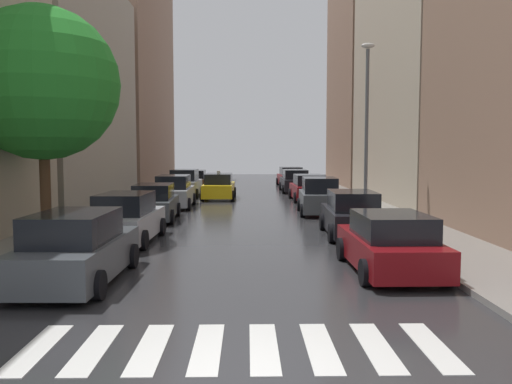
{
  "coord_description": "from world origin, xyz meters",
  "views": [
    {
      "loc": [
        0.19,
        -7.15,
        3.16
      ],
      "look_at": [
        0.58,
        15.95,
        1.29
      ],
      "focal_mm": 37.18,
      "sensor_mm": 36.0,
      "label": 1
    }
  ],
  "objects_px": {
    "parked_car_left_nearest": "(77,250)",
    "parked_car_right_third": "(319,197)",
    "parked_car_right_nearest": "(390,244)",
    "taxi_midroad": "(219,187)",
    "street_tree_left": "(42,84)",
    "parked_car_left_sixth": "(195,181)",
    "parked_car_right_fourth": "(309,188)",
    "parked_car_left_third": "(154,203)",
    "parked_car_right_fifth": "(295,181)",
    "parked_car_right_second": "(352,215)",
    "parked_car_right_sixth": "(291,177)",
    "parked_car_left_second": "(127,219)",
    "parked_car_left_fourth": "(174,192)",
    "lamp_post_right": "(367,118)",
    "parked_car_left_fifth": "(185,184)"
  },
  "relations": [
    {
      "from": "parked_car_left_nearest",
      "to": "parked_car_right_third",
      "type": "relative_size",
      "value": 1.13
    },
    {
      "from": "parked_car_right_nearest",
      "to": "taxi_midroad",
      "type": "xyz_separation_m",
      "value": [
        -5.47,
        20.31,
        0.04
      ]
    },
    {
      "from": "street_tree_left",
      "to": "parked_car_left_sixth",
      "type": "bearing_deg",
      "value": 82.61
    },
    {
      "from": "parked_car_right_third",
      "to": "street_tree_left",
      "type": "xyz_separation_m",
      "value": [
        -10.45,
        -7.42,
        4.53
      ]
    },
    {
      "from": "parked_car_right_nearest",
      "to": "parked_car_right_fourth",
      "type": "relative_size",
      "value": 0.98
    },
    {
      "from": "parked_car_left_third",
      "to": "taxi_midroad",
      "type": "xyz_separation_m",
      "value": [
        2.32,
        10.22,
        0.0
      ]
    },
    {
      "from": "parked_car_right_fourth",
      "to": "parked_car_right_fifth",
      "type": "relative_size",
      "value": 0.93
    },
    {
      "from": "parked_car_right_fifth",
      "to": "parked_car_left_third",
      "type": "bearing_deg",
      "value": 153.55
    },
    {
      "from": "parked_car_right_second",
      "to": "parked_car_right_fifth",
      "type": "relative_size",
      "value": 0.92
    },
    {
      "from": "parked_car_left_sixth",
      "to": "taxi_midroad",
      "type": "distance_m",
      "value": 7.27
    },
    {
      "from": "parked_car_right_sixth",
      "to": "parked_car_right_third",
      "type": "bearing_deg",
      "value": 176.6
    },
    {
      "from": "parked_car_left_second",
      "to": "parked_car_left_fourth",
      "type": "relative_size",
      "value": 1.0
    },
    {
      "from": "parked_car_left_second",
      "to": "parked_car_right_second",
      "type": "bearing_deg",
      "value": -79.98
    },
    {
      "from": "parked_car_left_sixth",
      "to": "lamp_post_right",
      "type": "relative_size",
      "value": 0.58
    },
    {
      "from": "parked_car_right_fifth",
      "to": "parked_car_right_second",
      "type": "bearing_deg",
      "value": -179.74
    },
    {
      "from": "parked_car_left_fourth",
      "to": "parked_car_left_fifth",
      "type": "xyz_separation_m",
      "value": [
        -0.17,
        6.49,
        0.03
      ]
    },
    {
      "from": "parked_car_left_fourth",
      "to": "street_tree_left",
      "type": "relative_size",
      "value": 0.57
    },
    {
      "from": "parked_car_left_second",
      "to": "parked_car_right_fourth",
      "type": "xyz_separation_m",
      "value": [
        7.88,
        14.54,
        -0.03
      ]
    },
    {
      "from": "parked_car_left_third",
      "to": "taxi_midroad",
      "type": "height_order",
      "value": "taxi_midroad"
    },
    {
      "from": "parked_car_right_sixth",
      "to": "parked_car_right_fifth",
      "type": "bearing_deg",
      "value": 175.46
    },
    {
      "from": "parked_car_left_nearest",
      "to": "street_tree_left",
      "type": "relative_size",
      "value": 0.6
    },
    {
      "from": "parked_car_left_second",
      "to": "taxi_midroad",
      "type": "height_order",
      "value": "taxi_midroad"
    },
    {
      "from": "parked_car_left_second",
      "to": "parked_car_left_sixth",
      "type": "height_order",
      "value": "parked_car_left_second"
    },
    {
      "from": "parked_car_left_second",
      "to": "parked_car_right_second",
      "type": "height_order",
      "value": "parked_car_left_second"
    },
    {
      "from": "parked_car_right_second",
      "to": "parked_car_right_fifth",
      "type": "xyz_separation_m",
      "value": [
        -0.24,
        20.17,
        0.0
      ]
    },
    {
      "from": "street_tree_left",
      "to": "parked_car_left_fourth",
      "type": "bearing_deg",
      "value": 74.37
    },
    {
      "from": "street_tree_left",
      "to": "parked_car_left_second",
      "type": "bearing_deg",
      "value": -7.34
    },
    {
      "from": "lamp_post_right",
      "to": "parked_car_right_fifth",
      "type": "bearing_deg",
      "value": 96.75
    },
    {
      "from": "parked_car_left_sixth",
      "to": "parked_car_right_third",
      "type": "xyz_separation_m",
      "value": [
        7.55,
        -14.93,
        0.09
      ]
    },
    {
      "from": "parked_car_left_third",
      "to": "parked_car_left_fourth",
      "type": "distance_m",
      "value": 5.33
    },
    {
      "from": "parked_car_right_third",
      "to": "lamp_post_right",
      "type": "xyz_separation_m",
      "value": [
        1.84,
        -1.86,
        3.71
      ]
    },
    {
      "from": "parked_car_left_third",
      "to": "parked_car_right_fifth",
      "type": "height_order",
      "value": "parked_car_right_fifth"
    },
    {
      "from": "parked_car_left_second",
      "to": "lamp_post_right",
      "type": "xyz_separation_m",
      "value": [
        9.45,
        5.93,
        3.75
      ]
    },
    {
      "from": "parked_car_left_second",
      "to": "parked_car_right_second",
      "type": "xyz_separation_m",
      "value": [
        7.88,
        1.13,
        -0.02
      ]
    },
    {
      "from": "parked_car_left_sixth",
      "to": "parked_car_right_fourth",
      "type": "height_order",
      "value": "parked_car_right_fourth"
    },
    {
      "from": "parked_car_right_fourth",
      "to": "parked_car_right_sixth",
      "type": "xyz_separation_m",
      "value": [
        -0.05,
        12.99,
        0.01
      ]
    },
    {
      "from": "parked_car_left_second",
      "to": "parked_car_right_fifth",
      "type": "bearing_deg",
      "value": -17.84
    },
    {
      "from": "parked_car_left_second",
      "to": "parked_car_right_second",
      "type": "relative_size",
      "value": 1.01
    },
    {
      "from": "parked_car_left_fifth",
      "to": "parked_car_left_sixth",
      "type": "relative_size",
      "value": 0.96
    },
    {
      "from": "parked_car_left_sixth",
      "to": "parked_car_right_nearest",
      "type": "relative_size",
      "value": 1.02
    },
    {
      "from": "parked_car_right_sixth",
      "to": "parked_car_right_nearest",
      "type": "bearing_deg",
      "value": 177.1
    },
    {
      "from": "parked_car_right_nearest",
      "to": "parked_car_right_sixth",
      "type": "xyz_separation_m",
      "value": [
        0.07,
        32.03,
        0.04
      ]
    },
    {
      "from": "parked_car_right_nearest",
      "to": "street_tree_left",
      "type": "xyz_separation_m",
      "value": [
        -10.6,
        4.87,
        4.64
      ]
    },
    {
      "from": "parked_car_left_second",
      "to": "parked_car_right_sixth",
      "type": "xyz_separation_m",
      "value": [
        7.82,
        27.53,
        -0.02
      ]
    },
    {
      "from": "parked_car_right_third",
      "to": "street_tree_left",
      "type": "bearing_deg",
      "value": 127.96
    },
    {
      "from": "parked_car_right_third",
      "to": "parked_car_right_sixth",
      "type": "distance_m",
      "value": 19.74
    },
    {
      "from": "parked_car_right_third",
      "to": "lamp_post_right",
      "type": "bearing_deg",
      "value": -132.67
    },
    {
      "from": "taxi_midroad",
      "to": "lamp_post_right",
      "type": "relative_size",
      "value": 0.6
    },
    {
      "from": "parked_car_left_sixth",
      "to": "parked_car_left_nearest",
      "type": "bearing_deg",
      "value": 179.51
    },
    {
      "from": "parked_car_left_fourth",
      "to": "parked_car_left_fifth",
      "type": "bearing_deg",
      "value": 1.12
    }
  ]
}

